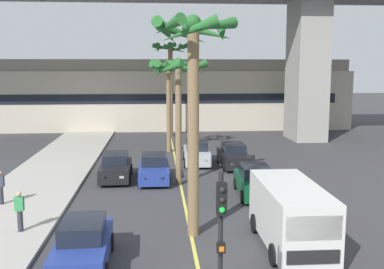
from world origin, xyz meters
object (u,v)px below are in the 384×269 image
object	(u,v)px
car_queue_front	(83,246)
car_queue_third	(116,168)
palm_tree_near_median	(193,67)
palm_tree_mid_median	(168,76)
car_queue_sixth	(234,156)
pedestrian_mid_block	(1,187)
palm_tree_farthest_median	(178,82)
delivery_van	(290,214)
car_queue_fourth	(197,153)
car_queue_fifth	(255,182)
car_queue_second	(154,169)
palm_tree_far_median	(170,63)
pedestrian_near_crosswalk	(20,211)
traffic_light_median_near	(221,234)

from	to	relation	value
car_queue_front	car_queue_third	xyz separation A→B (m)	(0.06, 11.93, 0.00)
palm_tree_near_median	palm_tree_mid_median	world-z (taller)	palm_tree_near_median
car_queue_sixth	pedestrian_mid_block	distance (m)	14.83
palm_tree_near_median	palm_tree_farthest_median	size ratio (longest dim) A/B	1.20
delivery_van	palm_tree_mid_median	xyz separation A→B (m)	(-3.92, 19.53, 4.61)
car_queue_fourth	car_queue_fifth	bearing A→B (deg)	-74.02
car_queue_second	delivery_van	bearing A→B (deg)	-64.08
car_queue_second	car_queue_third	distance (m)	2.32
palm_tree_far_median	palm_tree_farthest_median	xyz separation A→B (m)	(-0.17, -18.61, -1.11)
car_queue_fifth	palm_tree_farthest_median	world-z (taller)	palm_tree_farthest_median
pedestrian_near_crosswalk	car_queue_third	bearing A→B (deg)	71.21
car_queue_front	pedestrian_mid_block	size ratio (longest dim) A/B	2.55
car_queue_front	pedestrian_near_crosswalk	bearing A→B (deg)	133.36
car_queue_sixth	palm_tree_far_median	world-z (taller)	palm_tree_far_median
car_queue_third	traffic_light_median_near	xyz separation A→B (m)	(3.93, -16.46, 1.99)
car_queue_front	palm_tree_near_median	world-z (taller)	palm_tree_near_median
car_queue_fifth	pedestrian_near_crosswalk	distance (m)	11.56
traffic_light_median_near	palm_tree_far_median	world-z (taller)	palm_tree_far_median
delivery_van	traffic_light_median_near	world-z (taller)	traffic_light_median_near
palm_tree_farthest_median	pedestrian_near_crosswalk	distance (m)	11.02
pedestrian_near_crosswalk	car_queue_front	bearing A→B (deg)	-46.64
car_queue_second	car_queue_front	bearing A→B (deg)	-101.50
traffic_light_median_near	palm_tree_far_median	xyz separation A→B (m)	(-0.12, 33.61, 4.22)
car_queue_front	palm_tree_near_median	distance (m)	7.52
car_queue_second	car_queue_third	world-z (taller)	same
palm_tree_farthest_median	palm_tree_mid_median	bearing A→B (deg)	91.41
car_queue_third	palm_tree_farthest_median	distance (m)	6.43
car_queue_front	pedestrian_mid_block	world-z (taller)	pedestrian_mid_block
car_queue_fourth	car_queue_fifth	world-z (taller)	same
car_queue_front	delivery_van	xyz separation A→B (m)	(7.37, 1.06, 0.57)
car_queue_third	palm_tree_far_median	distance (m)	18.63
palm_tree_near_median	car_queue_front	bearing A→B (deg)	-146.55
palm_tree_far_median	palm_tree_near_median	bearing A→B (deg)	-89.96
car_queue_third	palm_tree_near_median	size ratio (longest dim) A/B	0.48
car_queue_third	car_queue_fourth	bearing A→B (deg)	38.27
palm_tree_farthest_median	pedestrian_near_crosswalk	world-z (taller)	palm_tree_farthest_median
car_queue_third	pedestrian_mid_block	size ratio (longest dim) A/B	2.54
car_queue_fourth	pedestrian_mid_block	bearing A→B (deg)	-138.06
traffic_light_median_near	car_queue_front	bearing A→B (deg)	131.35
car_queue_third	pedestrian_near_crosswalk	size ratio (longest dim) A/B	2.54
car_queue_second	palm_tree_mid_median	distance (m)	10.58
car_queue_second	palm_tree_far_median	size ratio (longest dim) A/B	0.46
palm_tree_far_median	car_queue_sixth	bearing A→B (deg)	-75.29
palm_tree_mid_median	car_queue_second	bearing A→B (deg)	-97.00
car_queue_third	car_queue_fourth	size ratio (longest dim) A/B	0.99
car_queue_front	car_queue_fourth	size ratio (longest dim) A/B	1.00
car_queue_fifth	palm_tree_mid_median	bearing A→B (deg)	107.99
palm_tree_farthest_median	pedestrian_near_crosswalk	xyz separation A→B (m)	(-6.64, -7.36, -4.82)
car_queue_fifth	pedestrian_mid_block	bearing A→B (deg)	-175.20
car_queue_front	pedestrian_near_crosswalk	distance (m)	4.29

